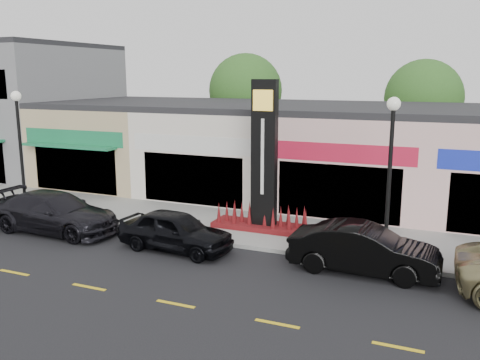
{
  "coord_description": "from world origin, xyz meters",
  "views": [
    {
      "loc": [
        9.76,
        -14.52,
        6.3
      ],
      "look_at": [
        2.04,
        4.0,
        2.15
      ],
      "focal_mm": 38.0,
      "sensor_mm": 36.0,
      "label": 1
    }
  ],
  "objects_px": {
    "car_black_sedan": "(175,231)",
    "car_black_conv": "(364,249)",
    "car_dark_sedan": "(55,213)",
    "lamp_east_near": "(390,163)",
    "lamp_west_near": "(20,140)",
    "pylon_sign": "(264,178)"
  },
  "relations": [
    {
      "from": "lamp_west_near",
      "to": "car_dark_sedan",
      "type": "bearing_deg",
      "value": -25.56
    },
    {
      "from": "car_black_sedan",
      "to": "pylon_sign",
      "type": "bearing_deg",
      "value": -30.26
    },
    {
      "from": "lamp_west_near",
      "to": "car_black_sedan",
      "type": "xyz_separation_m",
      "value": [
        8.76,
        -1.56,
        -2.74
      ]
    },
    {
      "from": "car_black_sedan",
      "to": "lamp_east_near",
      "type": "bearing_deg",
      "value": -73.55
    },
    {
      "from": "car_dark_sedan",
      "to": "pylon_sign",
      "type": "bearing_deg",
      "value": -67.47
    },
    {
      "from": "lamp_east_near",
      "to": "car_black_conv",
      "type": "bearing_deg",
      "value": -116.05
    },
    {
      "from": "car_black_sedan",
      "to": "car_dark_sedan",
      "type": "bearing_deg",
      "value": 93.63
    },
    {
      "from": "pylon_sign",
      "to": "lamp_west_near",
      "type": "bearing_deg",
      "value": -171.23
    },
    {
      "from": "pylon_sign",
      "to": "car_dark_sedan",
      "type": "relative_size",
      "value": 1.08
    },
    {
      "from": "pylon_sign",
      "to": "car_dark_sedan",
      "type": "distance_m",
      "value": 8.64
    },
    {
      "from": "car_black_conv",
      "to": "car_black_sedan",
      "type": "bearing_deg",
      "value": 94.91
    },
    {
      "from": "lamp_east_near",
      "to": "car_black_conv",
      "type": "relative_size",
      "value": 1.14
    },
    {
      "from": "lamp_east_near",
      "to": "car_dark_sedan",
      "type": "bearing_deg",
      "value": -173.42
    },
    {
      "from": "car_black_sedan",
      "to": "car_black_conv",
      "type": "height_order",
      "value": "car_black_conv"
    },
    {
      "from": "car_dark_sedan",
      "to": "car_black_conv",
      "type": "height_order",
      "value": "car_dark_sedan"
    },
    {
      "from": "lamp_west_near",
      "to": "lamp_east_near",
      "type": "xyz_separation_m",
      "value": [
        16.0,
        0.0,
        0.0
      ]
    },
    {
      "from": "lamp_east_near",
      "to": "car_black_sedan",
      "type": "height_order",
      "value": "lamp_east_near"
    },
    {
      "from": "lamp_east_near",
      "to": "car_black_conv",
      "type": "height_order",
      "value": "lamp_east_near"
    },
    {
      "from": "lamp_west_near",
      "to": "car_dark_sedan",
      "type": "height_order",
      "value": "lamp_west_near"
    },
    {
      "from": "lamp_west_near",
      "to": "car_dark_sedan",
      "type": "relative_size",
      "value": 0.98
    },
    {
      "from": "pylon_sign",
      "to": "car_black_conv",
      "type": "xyz_separation_m",
      "value": [
        4.46,
        -2.8,
        -1.49
      ]
    },
    {
      "from": "lamp_west_near",
      "to": "lamp_east_near",
      "type": "height_order",
      "value": "same"
    }
  ]
}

